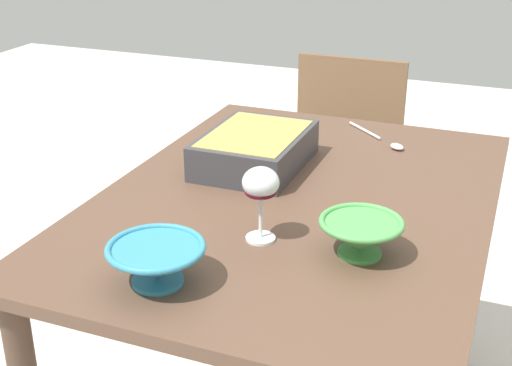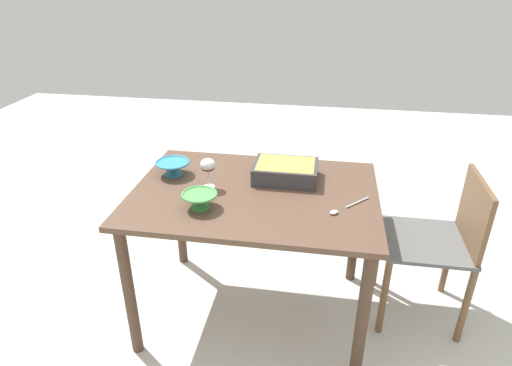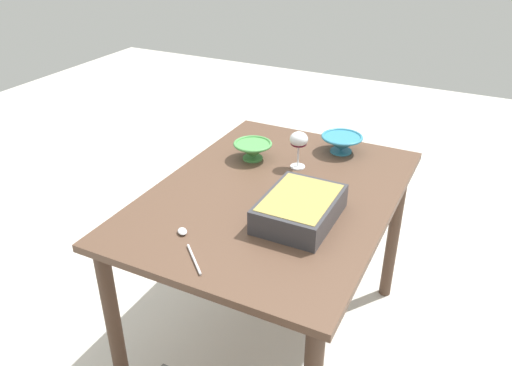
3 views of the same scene
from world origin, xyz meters
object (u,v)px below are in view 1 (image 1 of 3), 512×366
at_px(chair, 339,161).
at_px(serving_spoon, 385,141).
at_px(mixing_bowl, 157,261).
at_px(small_bowl, 361,235).
at_px(wine_glass, 259,187).
at_px(dining_table, 296,236).
at_px(casserole_dish, 255,148).

bearing_deg(chair, serving_spoon, 26.57).
height_order(mixing_bowl, small_bowl, mixing_bowl).
distance_m(wine_glass, mixing_bowl, 0.26).
relative_size(dining_table, small_bowl, 7.30).
xyz_separation_m(dining_table, wine_glass, (0.23, -0.00, 0.22)).
distance_m(dining_table, small_bowl, 0.33).
bearing_deg(wine_glass, casserole_dish, -157.09).
bearing_deg(wine_glass, small_bowl, 93.55).
relative_size(dining_table, casserole_dish, 3.70).
relative_size(dining_table, chair, 1.43).
height_order(wine_glass, small_bowl, wine_glass).
xyz_separation_m(small_bowl, serving_spoon, (-0.64, -0.09, -0.04)).
bearing_deg(dining_table, small_bowl, 42.72).
xyz_separation_m(mixing_bowl, serving_spoon, (-0.88, 0.23, -0.04)).
bearing_deg(wine_glass, dining_table, 179.30).
relative_size(mixing_bowl, serving_spoon, 0.90).
bearing_deg(casserole_dish, wine_glass, 22.91).
distance_m(chair, serving_spoon, 0.66).
distance_m(casserole_dish, serving_spoon, 0.40).
distance_m(mixing_bowl, small_bowl, 0.39).
distance_m(dining_table, chair, 0.98).
xyz_separation_m(chair, mixing_bowl, (1.41, 0.04, 0.33)).
xyz_separation_m(dining_table, chair, (-0.95, -0.15, -0.18)).
bearing_deg(casserole_dish, chair, 179.45).
height_order(dining_table, casserole_dish, casserole_dish).
xyz_separation_m(chair, serving_spoon, (0.53, 0.26, 0.29)).
xyz_separation_m(mixing_bowl, small_bowl, (-0.24, 0.31, -0.00)).
distance_m(chair, small_bowl, 1.27).
bearing_deg(mixing_bowl, serving_spoon, 165.42).
distance_m(small_bowl, serving_spoon, 0.65).
bearing_deg(mixing_bowl, casserole_dish, -175.66).
distance_m(dining_table, casserole_dish, 0.26).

